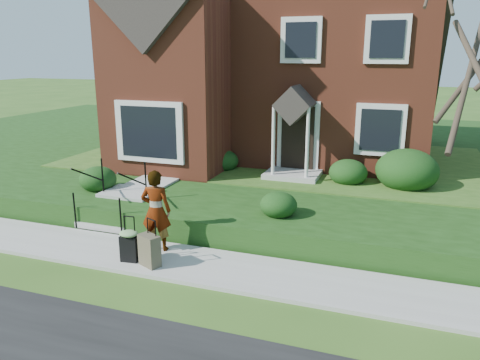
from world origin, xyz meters
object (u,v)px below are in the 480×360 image
at_px(front_steps, 121,203).
at_px(suitcase_black, 129,244).
at_px(woman, 156,211).
at_px(suitcase_olive, 150,250).

xyz_separation_m(front_steps, suitcase_black, (1.65, -2.20, -0.02)).
bearing_deg(suitcase_black, woman, 64.98).
xyz_separation_m(suitcase_black, suitcase_olive, (0.50, -0.05, -0.05)).
relative_size(woman, suitcase_black, 1.85).
distance_m(woman, suitcase_black, 0.92).
bearing_deg(front_steps, suitcase_olive, -46.36).
height_order(woman, suitcase_black, woman).
xyz_separation_m(front_steps, suitcase_olive, (2.14, -2.25, -0.07)).
distance_m(woman, suitcase_olive, 0.99).
xyz_separation_m(front_steps, woman, (1.89, -1.48, 0.50)).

